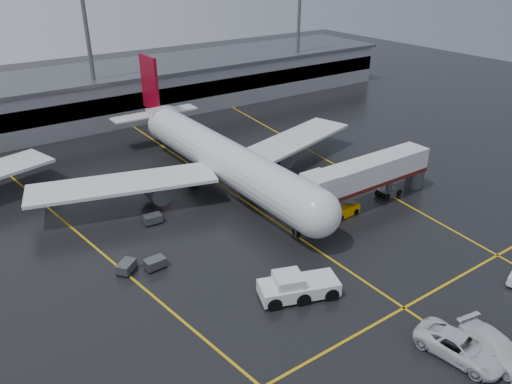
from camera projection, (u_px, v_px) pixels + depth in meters
ground at (260, 211)px, 60.08m from camera, size 220.00×220.00×0.00m
apron_line_centre at (260, 211)px, 60.08m from camera, size 0.25×90.00×0.02m
apron_line_stop at (404, 308)px, 43.91m from camera, size 60.00×0.25×0.02m
apron_line_left at (69, 225)px, 57.11m from camera, size 9.99×69.35×0.02m
apron_line_right at (317, 155)px, 76.71m from camera, size 7.57×69.64×0.02m
terminal at (113, 93)px, 93.41m from camera, size 122.00×19.00×8.60m
light_mast_mid at (89, 44)px, 82.00m from camera, size 3.00×1.20×25.45m
light_mast_right at (299, 23)px, 105.22m from camera, size 3.00×1.20×25.45m
main_airliner at (218, 155)px, 65.36m from camera, size 48.80×45.60×14.10m
jet_bridge at (368, 175)px, 60.07m from camera, size 19.90×3.40×6.05m
pushback_tractor at (297, 287)px, 44.95m from camera, size 7.78×5.23×2.58m
belt_loader at (344, 210)px, 59.13m from camera, size 3.83×1.87×2.40m
service_van_a at (460, 347)px, 38.29m from camera, size 4.16×7.23×1.90m
service_van_b at (497, 348)px, 38.22m from camera, size 3.71×6.78×1.86m
baggage_cart_a at (155, 263)px, 49.11m from camera, size 2.07×1.42×1.12m
baggage_cart_b at (126, 267)px, 48.56m from camera, size 2.37×2.26×1.12m
baggage_cart_c at (153, 219)px, 57.20m from camera, size 2.11×1.48×1.12m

